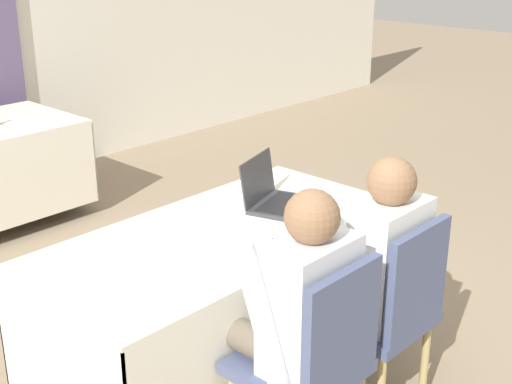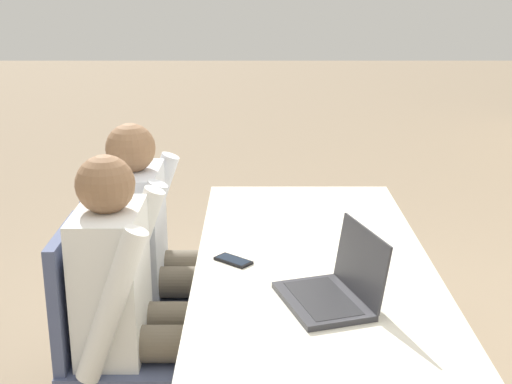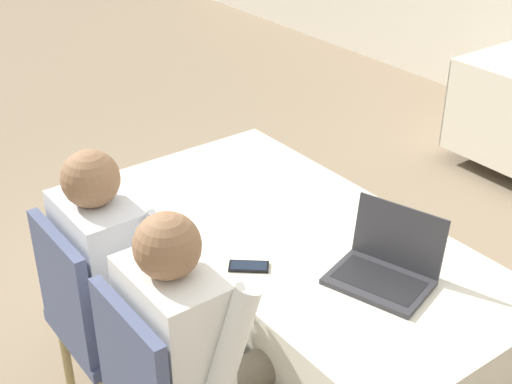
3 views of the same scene
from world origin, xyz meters
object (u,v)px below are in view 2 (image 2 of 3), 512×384
object	(u,v)px
cell_phone	(233,260)
person_checkered_shirt	(154,243)
chair_near_right	(108,337)
person_white_shirt	(135,296)
chair_near_left	(131,278)
laptop	(334,289)

from	to	relation	value
cell_phone	person_checkered_shirt	world-z (taller)	person_checkered_shirt
chair_near_right	person_checkered_shirt	bearing A→B (deg)	-11.69
cell_phone	person_white_shirt	bearing A→B (deg)	-22.01
chair_near_left	chair_near_right	world-z (taller)	same
chair_near_right	person_white_shirt	world-z (taller)	person_white_shirt
chair_near_right	person_white_shirt	distance (m)	0.19
chair_near_right	cell_phone	bearing A→B (deg)	-67.77
laptop	chair_near_left	world-z (taller)	laptop
laptop	chair_near_right	size ratio (longest dim) A/B	0.44
cell_phone	person_checkered_shirt	bearing A→B (deg)	-93.54
laptop	chair_near_right	distance (m)	0.84
person_checkered_shirt	chair_near_left	bearing A→B (deg)	90.00
chair_near_right	person_checkered_shirt	xyz separation A→B (m)	(-0.50, 0.10, 0.16)
laptop	person_checkered_shirt	xyz separation A→B (m)	(-0.66, -0.68, -0.10)
person_checkered_shirt	person_white_shirt	distance (m)	0.50
chair_near_right	person_checkered_shirt	distance (m)	0.54
chair_near_left	person_white_shirt	distance (m)	0.54
cell_phone	chair_near_left	world-z (taller)	chair_near_left
cell_phone	person_white_shirt	world-z (taller)	person_white_shirt
chair_near_right	person_white_shirt	bearing A→B (deg)	-90.00
chair_near_left	laptop	bearing A→B (deg)	-130.10
laptop	cell_phone	distance (m)	0.48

